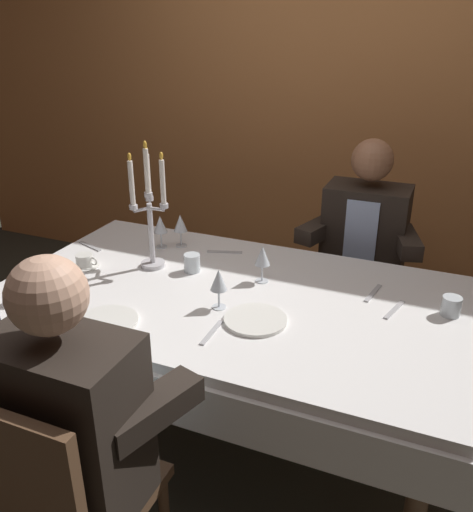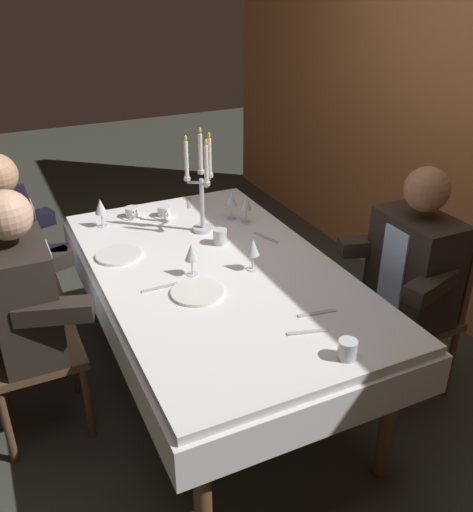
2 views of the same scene
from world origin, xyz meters
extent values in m
plane|color=#363830|center=(0.00, 0.00, 0.00)|extent=(12.00, 12.00, 0.00)
cube|color=#CF8148|center=(0.00, 1.66, 1.35)|extent=(6.00, 0.12, 2.70)
cube|color=white|center=(0.00, 0.00, 0.72)|extent=(1.90, 1.10, 0.04)
cube|color=white|center=(0.00, 0.00, 0.61)|extent=(1.94, 1.14, 0.18)
cylinder|color=brown|center=(-0.83, -0.43, 0.35)|extent=(0.07, 0.07, 0.70)
cylinder|color=brown|center=(0.83, -0.43, 0.35)|extent=(0.07, 0.07, 0.70)
cylinder|color=brown|center=(-0.83, 0.43, 0.35)|extent=(0.07, 0.07, 0.70)
cylinder|color=brown|center=(0.83, 0.43, 0.35)|extent=(0.07, 0.07, 0.70)
cylinder|color=silver|center=(-0.43, 0.10, 0.75)|extent=(0.11, 0.11, 0.02)
cylinder|color=silver|center=(-0.43, 0.10, 0.90)|extent=(0.02, 0.02, 0.28)
cylinder|color=silver|center=(-0.43, 0.10, 1.08)|extent=(0.04, 0.04, 0.02)
cylinder|color=white|center=(-0.43, 0.10, 1.18)|extent=(0.02, 0.02, 0.19)
ellipsoid|color=yellow|center=(-0.43, 0.10, 1.30)|extent=(0.02, 0.02, 0.03)
cylinder|color=silver|center=(-0.39, 0.10, 1.02)|extent=(0.07, 0.01, 0.01)
cylinder|color=silver|center=(-0.36, 0.10, 1.04)|extent=(0.04, 0.04, 0.02)
cylinder|color=white|center=(-0.36, 0.10, 1.14)|extent=(0.02, 0.02, 0.19)
ellipsoid|color=yellow|center=(-0.36, 0.10, 1.26)|extent=(0.02, 0.02, 0.03)
cylinder|color=silver|center=(-0.45, 0.13, 1.02)|extent=(0.05, 0.07, 0.01)
cylinder|color=silver|center=(-0.47, 0.17, 1.04)|extent=(0.04, 0.04, 0.02)
cylinder|color=white|center=(-0.47, 0.17, 1.14)|extent=(0.02, 0.02, 0.19)
ellipsoid|color=yellow|center=(-0.47, 0.17, 1.26)|extent=(0.02, 0.02, 0.03)
cylinder|color=silver|center=(-0.45, 0.07, 1.02)|extent=(0.05, 0.07, 0.01)
cylinder|color=silver|center=(-0.47, 0.04, 1.04)|extent=(0.04, 0.04, 0.02)
cylinder|color=white|center=(-0.47, 0.04, 1.14)|extent=(0.02, 0.02, 0.19)
ellipsoid|color=yellow|center=(-0.47, 0.04, 1.26)|extent=(0.02, 0.02, 0.03)
cylinder|color=white|center=(-0.33, -0.40, 0.75)|extent=(0.23, 0.23, 0.01)
cylinder|color=white|center=(0.18, -0.18, 0.75)|extent=(0.24, 0.24, 0.01)
cylinder|color=silver|center=(-0.43, 0.36, 0.74)|extent=(0.06, 0.06, 0.00)
cylinder|color=silver|center=(-0.43, 0.36, 0.78)|extent=(0.01, 0.01, 0.07)
cone|color=silver|center=(-0.43, 0.36, 0.86)|extent=(0.07, 0.07, 0.08)
cylinder|color=#E0D172|center=(-0.43, 0.36, 0.84)|extent=(0.04, 0.04, 0.03)
cylinder|color=silver|center=(-0.72, -0.39, 0.74)|extent=(0.06, 0.06, 0.00)
cylinder|color=silver|center=(-0.72, -0.39, 0.78)|extent=(0.01, 0.01, 0.07)
cone|color=silver|center=(-0.72, -0.39, 0.86)|extent=(0.07, 0.07, 0.08)
cylinder|color=maroon|center=(-0.72, -0.39, 0.84)|extent=(0.04, 0.04, 0.03)
cylinder|color=silver|center=(0.01, -0.13, 0.74)|extent=(0.06, 0.06, 0.00)
cylinder|color=silver|center=(0.01, -0.13, 0.78)|extent=(0.01, 0.01, 0.07)
cone|color=silver|center=(0.01, -0.13, 0.86)|extent=(0.07, 0.07, 0.08)
cylinder|color=maroon|center=(0.01, -0.13, 0.84)|extent=(0.04, 0.04, 0.03)
cylinder|color=silver|center=(-0.51, 0.31, 0.74)|extent=(0.06, 0.06, 0.00)
cylinder|color=silver|center=(-0.51, 0.31, 0.78)|extent=(0.01, 0.01, 0.07)
cone|color=silver|center=(-0.51, 0.31, 0.86)|extent=(0.07, 0.07, 0.08)
cylinder|color=maroon|center=(-0.51, 0.31, 0.84)|extent=(0.04, 0.04, 0.03)
cylinder|color=silver|center=(0.08, 0.15, 0.74)|extent=(0.06, 0.06, 0.00)
cylinder|color=silver|center=(0.08, 0.15, 0.78)|extent=(0.01, 0.01, 0.07)
cone|color=silver|center=(0.08, 0.15, 0.86)|extent=(0.07, 0.07, 0.08)
cylinder|color=silver|center=(0.84, 0.16, 0.78)|extent=(0.07, 0.07, 0.08)
cylinder|color=silver|center=(-0.24, 0.12, 0.78)|extent=(0.07, 0.07, 0.08)
cylinder|color=white|center=(-0.71, -0.03, 0.74)|extent=(0.12, 0.12, 0.01)
cylinder|color=white|center=(-0.71, -0.03, 0.77)|extent=(0.08, 0.08, 0.05)
torus|color=white|center=(-0.66, -0.03, 0.78)|extent=(0.04, 0.01, 0.04)
cylinder|color=white|center=(-0.78, -0.20, 0.74)|extent=(0.12, 0.12, 0.01)
cylinder|color=white|center=(-0.78, -0.20, 0.77)|extent=(0.08, 0.08, 0.05)
torus|color=white|center=(-0.73, -0.20, 0.78)|extent=(0.04, 0.01, 0.04)
cube|color=#B7B7BC|center=(0.54, 0.22, 0.74)|extent=(0.05, 0.17, 0.01)
cube|color=#B7B7BC|center=(-0.84, 0.18, 0.74)|extent=(0.17, 0.07, 0.01)
cube|color=#B7B7BC|center=(-0.19, 0.37, 0.74)|extent=(0.17, 0.07, 0.01)
cube|color=#B7B7BC|center=(0.64, 0.11, 0.74)|extent=(0.06, 0.17, 0.01)
cube|color=#B7B7BC|center=(0.06, -0.31, 0.74)|extent=(0.02, 0.17, 0.01)
cylinder|color=brown|center=(-0.49, -0.70, 0.21)|extent=(0.04, 0.04, 0.42)
cube|color=black|center=(-0.45, -0.78, 0.77)|extent=(0.19, 0.34, 0.08)
cylinder|color=brown|center=(-0.30, -0.70, 0.21)|extent=(0.04, 0.04, 0.42)
cube|color=brown|center=(-0.12, -0.88, 0.44)|extent=(0.42, 0.42, 0.04)
cube|color=brown|center=(-0.12, -1.07, 0.68)|extent=(0.38, 0.04, 0.44)
cube|color=#2B231D|center=(-0.12, -0.88, 0.73)|extent=(0.42, 0.26, 0.54)
cube|color=silver|center=(-0.12, -0.75, 0.76)|extent=(0.16, 0.01, 0.40)
sphere|color=#D9A688|center=(-0.12, -0.88, 1.14)|extent=(0.21, 0.21, 0.21)
cube|color=#2B231D|center=(0.10, -0.78, 0.77)|extent=(0.19, 0.34, 0.08)
cube|color=#2B231D|center=(-0.34, -0.78, 0.77)|extent=(0.19, 0.34, 0.08)
cylinder|color=brown|center=(0.21, 0.70, 0.21)|extent=(0.04, 0.04, 0.42)
cylinder|color=brown|center=(0.57, 0.70, 0.21)|extent=(0.04, 0.04, 0.42)
cylinder|color=brown|center=(0.21, 1.06, 0.21)|extent=(0.04, 0.04, 0.42)
cylinder|color=brown|center=(0.57, 1.06, 0.21)|extent=(0.04, 0.04, 0.42)
cube|color=brown|center=(0.39, 0.88, 0.44)|extent=(0.42, 0.42, 0.04)
cube|color=brown|center=(0.39, 1.07, 0.68)|extent=(0.38, 0.04, 0.44)
cube|color=black|center=(0.39, 0.88, 0.73)|extent=(0.42, 0.26, 0.54)
cube|color=#AFC6F0|center=(0.39, 0.75, 0.76)|extent=(0.16, 0.01, 0.40)
sphere|color=#9F6849|center=(0.39, 0.88, 1.14)|extent=(0.21, 0.21, 0.21)
cube|color=black|center=(0.17, 0.78, 0.77)|extent=(0.19, 0.34, 0.08)
cube|color=black|center=(0.61, 0.78, 0.77)|extent=(0.19, 0.34, 0.08)
camera|label=1|loc=(0.78, -1.79, 1.77)|focal=37.48mm
camera|label=2|loc=(2.18, -0.93, 2.04)|focal=39.16mm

